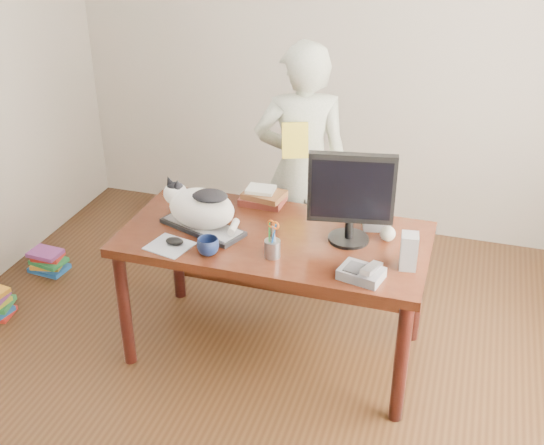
{
  "coord_description": "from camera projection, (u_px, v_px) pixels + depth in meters",
  "views": [
    {
      "loc": [
        0.91,
        -2.37,
        2.49
      ],
      "look_at": [
        0.0,
        0.55,
        0.85
      ],
      "focal_mm": 45.0,
      "sensor_mm": 36.0,
      "label": 1
    }
  ],
  "objects": [
    {
      "name": "person",
      "position": [
        302.0,
        169.0,
        4.2
      ],
      "size": [
        0.68,
        0.56,
        1.6
      ],
      "primitive_type": "imported",
      "rotation": [
        0.0,
        0.0,
        3.49
      ],
      "color": "white",
      "rests_on": "ground"
    },
    {
      "name": "phone",
      "position": [
        362.0,
        273.0,
        3.18
      ],
      "size": [
        0.23,
        0.19,
        0.09
      ],
      "rotation": [
        0.0,
        0.0,
        -0.23
      ],
      "color": "slate",
      "rests_on": "desk"
    },
    {
      "name": "desk",
      "position": [
        279.0,
        252.0,
        3.7
      ],
      "size": [
        1.6,
        0.8,
        0.75
      ],
      "color": "black",
      "rests_on": "ground"
    },
    {
      "name": "held_book",
      "position": [
        295.0,
        140.0,
        3.93
      ],
      "size": [
        0.17,
        0.14,
        0.21
      ],
      "rotation": [
        0.0,
        0.0,
        0.35
      ],
      "color": "yellow",
      "rests_on": "person"
    },
    {
      "name": "keyboard",
      "position": [
        203.0,
        227.0,
        3.61
      ],
      "size": [
        0.5,
        0.33,
        0.03
      ],
      "rotation": [
        0.0,
        0.0,
        -0.36
      ],
      "color": "black",
      "rests_on": "desk"
    },
    {
      "name": "monitor",
      "position": [
        351.0,
        194.0,
        3.37
      ],
      "size": [
        0.43,
        0.24,
        0.49
      ],
      "rotation": [
        0.0,
        0.0,
        0.18
      ],
      "color": "black",
      "rests_on": "desk"
    },
    {
      "name": "coffee_mug",
      "position": [
        208.0,
        246.0,
        3.37
      ],
      "size": [
        0.15,
        0.15,
        0.09
      ],
      "primitive_type": "imported",
      "rotation": [
        0.0,
        0.0,
        0.5
      ],
      "color": "#0D1635",
      "rests_on": "desk"
    },
    {
      "name": "baseball",
      "position": [
        388.0,
        234.0,
        3.49
      ],
      "size": [
        0.08,
        0.08,
        0.08
      ],
      "rotation": [
        0.0,
        0.0,
        0.38
      ],
      "color": "beige",
      "rests_on": "desk"
    },
    {
      "name": "mouse",
      "position": [
        175.0,
        241.0,
        3.46
      ],
      "size": [
        0.11,
        0.08,
        0.04
      ],
      "rotation": [
        0.0,
        0.0,
        -0.23
      ],
      "color": "black",
      "rests_on": "mousepad"
    },
    {
      "name": "cat",
      "position": [
        199.0,
        206.0,
        3.56
      ],
      "size": [
        0.46,
        0.33,
        0.26
      ],
      "rotation": [
        0.0,
        0.0,
        -0.36
      ],
      "color": "white",
      "rests_on": "keyboard"
    },
    {
      "name": "book_pile_b",
      "position": [
        48.0,
        261.0,
        4.63
      ],
      "size": [
        0.26,
        0.2,
        0.15
      ],
      "color": "#194F9A",
      "rests_on": "ground"
    },
    {
      "name": "calculator",
      "position": [
        376.0,
        220.0,
        3.65
      ],
      "size": [
        0.18,
        0.22,
        0.06
      ],
      "rotation": [
        0.0,
        0.0,
        0.23
      ],
      "color": "slate",
      "rests_on": "desk"
    },
    {
      "name": "room",
      "position": [
        232.0,
        175.0,
        2.77
      ],
      "size": [
        4.5,
        4.5,
        4.5
      ],
      "color": "black",
      "rests_on": "ground"
    },
    {
      "name": "mousepad",
      "position": [
        170.0,
        246.0,
        3.46
      ],
      "size": [
        0.25,
        0.23,
        0.0
      ],
      "rotation": [
        0.0,
        0.0,
        -0.23
      ],
      "color": "#B2B6BE",
      "rests_on": "desk"
    },
    {
      "name": "speaker",
      "position": [
        409.0,
        251.0,
        3.24
      ],
      "size": [
        0.09,
        0.1,
        0.18
      ],
      "rotation": [
        0.0,
        0.0,
        0.13
      ],
      "color": "gray",
      "rests_on": "desk"
    },
    {
      "name": "book_stack",
      "position": [
        263.0,
        197.0,
        3.87
      ],
      "size": [
        0.26,
        0.2,
        0.09
      ],
      "rotation": [
        0.0,
        0.0,
        -0.08
      ],
      "color": "#4E1B14",
      "rests_on": "desk"
    },
    {
      "name": "pen_cup",
      "position": [
        272.0,
        247.0,
        3.34
      ],
      "size": [
        0.1,
        0.1,
        0.2
      ],
      "rotation": [
        0.0,
        0.0,
        -0.34
      ],
      "color": "gray",
      "rests_on": "desk"
    }
  ]
}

